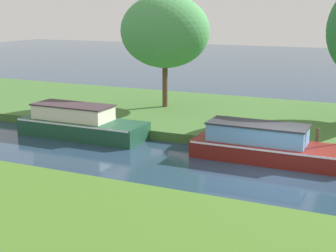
{
  "coord_description": "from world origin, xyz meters",
  "views": [
    {
      "loc": [
        3.04,
        -16.05,
        5.47
      ],
      "look_at": [
        -4.87,
        1.2,
        0.9
      ],
      "focal_mm": 51.46,
      "sensor_mm": 36.0,
      "label": 1
    }
  ],
  "objects": [
    {
      "name": "forest_barge",
      "position": [
        -9.16,
        1.2,
        0.59
      ],
      "size": [
        5.8,
        1.91,
        1.42
      ],
      "color": "#1B4831",
      "rests_on": "ground_plane"
    },
    {
      "name": "mooring_post_far",
      "position": [
        -2.79,
        2.57,
        0.81
      ],
      "size": [
        0.17,
        0.17,
        0.82
      ],
      "primitive_type": "cylinder",
      "color": "brown",
      "rests_on": "riverbank_far"
    },
    {
      "name": "ground_plane",
      "position": [
        0.0,
        0.0,
        0.0
      ],
      "size": [
        120.0,
        120.0,
        0.0
      ],
      "primitive_type": "plane",
      "color": "#22384E"
    },
    {
      "name": "willow_tree_left",
      "position": [
        -7.77,
        7.13,
        4.4
      ],
      "size": [
        4.8,
        4.07,
        5.92
      ],
      "color": "brown",
      "rests_on": "riverbank_far"
    },
    {
      "name": "riverbank_far",
      "position": [
        0.0,
        7.0,
        0.2
      ],
      "size": [
        72.0,
        10.0,
        0.4
      ],
      "primitive_type": "cube",
      "color": "#3E682E",
      "rests_on": "ground_plane"
    },
    {
      "name": "mooring_post_near",
      "position": [
        0.82,
        2.57,
        0.75
      ],
      "size": [
        0.13,
        0.13,
        0.69
      ],
      "primitive_type": "cylinder",
      "color": "#453B25",
      "rests_on": "riverbank_far"
    },
    {
      "name": "maroon_narrowboat",
      "position": [
        -0.86,
        1.2,
        0.57
      ],
      "size": [
        5.73,
        1.86,
        1.37
      ],
      "color": "maroon",
      "rests_on": "ground_plane"
    }
  ]
}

